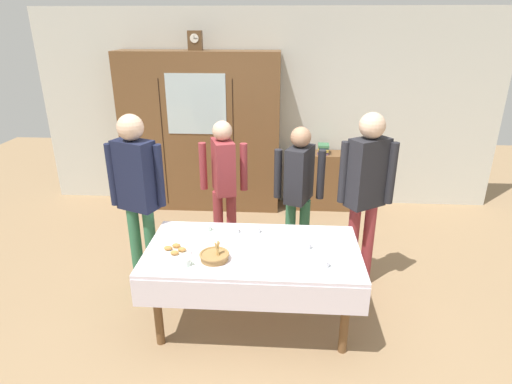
{
  "coord_description": "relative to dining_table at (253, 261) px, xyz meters",
  "views": [
    {
      "loc": [
        0.22,
        -3.29,
        2.49
      ],
      "look_at": [
        0.0,
        0.2,
        1.09
      ],
      "focal_mm": 29.59,
      "sensor_mm": 36.0,
      "label": 1
    }
  ],
  "objects": [
    {
      "name": "back_wall",
      "position": [
        0.0,
        2.88,
        0.71
      ],
      "size": [
        6.4,
        0.1,
        2.7
      ],
      "primitive_type": "cube",
      "color": "silver",
      "rests_on": "ground"
    },
    {
      "name": "person_by_cabinet",
      "position": [
        1.02,
        0.7,
        0.45
      ],
      "size": [
        0.52,
        0.36,
        1.76
      ],
      "color": "#933338",
      "rests_on": "ground"
    },
    {
      "name": "tea_cup_near_right",
      "position": [
        0.01,
        0.32,
        0.13
      ],
      "size": [
        0.13,
        0.13,
        0.06
      ],
      "color": "white",
      "rests_on": "dining_table"
    },
    {
      "name": "tea_cup_front_edge",
      "position": [
        -0.44,
        0.33,
        0.13
      ],
      "size": [
        0.13,
        0.13,
        0.06
      ],
      "color": "silver",
      "rests_on": "dining_table"
    },
    {
      "name": "dining_table",
      "position": [
        0.0,
        0.0,
        0.0
      ],
      "size": [
        1.78,
        0.95,
        0.74
      ],
      "color": "brown",
      "rests_on": "ground"
    },
    {
      "name": "bread_basket",
      "position": [
        -0.29,
        -0.16,
        0.13
      ],
      "size": [
        0.24,
        0.24,
        0.16
      ],
      "color": "#9E7542",
      "rests_on": "dining_table"
    },
    {
      "name": "person_behind_table_left",
      "position": [
        0.41,
        1.04,
        0.29
      ],
      "size": [
        0.52,
        0.41,
        1.54
      ],
      "color": "#33704C",
      "rests_on": "ground"
    },
    {
      "name": "spoon_mid_left",
      "position": [
        -0.3,
        0.17,
        0.1
      ],
      "size": [
        0.12,
        0.02,
        0.01
      ],
      "color": "silver",
      "rests_on": "dining_table"
    },
    {
      "name": "tea_cup_mid_left",
      "position": [
        0.45,
        0.06,
        0.13
      ],
      "size": [
        0.13,
        0.13,
        0.06
      ],
      "color": "white",
      "rests_on": "dining_table"
    },
    {
      "name": "tea_cup_mid_right",
      "position": [
        0.57,
        -0.22,
        0.13
      ],
      "size": [
        0.13,
        0.13,
        0.06
      ],
      "color": "white",
      "rests_on": "dining_table"
    },
    {
      "name": "tea_cup_near_left",
      "position": [
        -0.49,
        -0.27,
        0.13
      ],
      "size": [
        0.13,
        0.13,
        0.06
      ],
      "color": "silver",
      "rests_on": "dining_table"
    },
    {
      "name": "mantel_clock",
      "position": [
        -0.92,
        2.59,
        1.65
      ],
      "size": [
        0.18,
        0.11,
        0.24
      ],
      "color": "brown",
      "rests_on": "wall_cabinet"
    },
    {
      "name": "pastry_plate",
      "position": [
        -0.64,
        -0.07,
        0.11
      ],
      "size": [
        0.28,
        0.28,
        0.05
      ],
      "color": "white",
      "rests_on": "dining_table"
    },
    {
      "name": "ground_plane",
      "position": [
        0.0,
        0.23,
        -0.64
      ],
      "size": [
        12.0,
        12.0,
        0.0
      ],
      "primitive_type": "plane",
      "color": "#997A56",
      "rests_on": "ground"
    },
    {
      "name": "book_stack",
      "position": [
        0.79,
        2.64,
        0.23
      ],
      "size": [
        0.18,
        0.23,
        0.13
      ],
      "color": "#664C7A",
      "rests_on": "bookshelf_low"
    },
    {
      "name": "person_beside_shelf",
      "position": [
        -1.11,
        0.5,
        0.44
      ],
      "size": [
        0.52,
        0.32,
        1.76
      ],
      "color": "#33704C",
      "rests_on": "ground"
    },
    {
      "name": "bookshelf_low",
      "position": [
        0.79,
        2.64,
        -0.23
      ],
      "size": [
        0.93,
        0.35,
        0.81
      ],
      "color": "brown",
      "rests_on": "ground"
    },
    {
      "name": "spoon_mid_right",
      "position": [
        0.5,
        0.27,
        0.1
      ],
      "size": [
        0.12,
        0.02,
        0.01
      ],
      "color": "silver",
      "rests_on": "dining_table"
    },
    {
      "name": "person_behind_table_right",
      "position": [
        -0.4,
        1.21,
        0.3
      ],
      "size": [
        0.52,
        0.41,
        1.56
      ],
      "color": "#933338",
      "rests_on": "ground"
    },
    {
      "name": "wall_cabinet",
      "position": [
        -0.9,
        2.59,
        0.44
      ],
      "size": [
        2.16,
        0.46,
        2.16
      ],
      "color": "brown",
      "rests_on": "ground"
    },
    {
      "name": "tea_cup_center",
      "position": [
        -0.18,
        0.3,
        0.13
      ],
      "size": [
        0.13,
        0.13,
        0.06
      ],
      "color": "white",
      "rests_on": "dining_table"
    }
  ]
}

